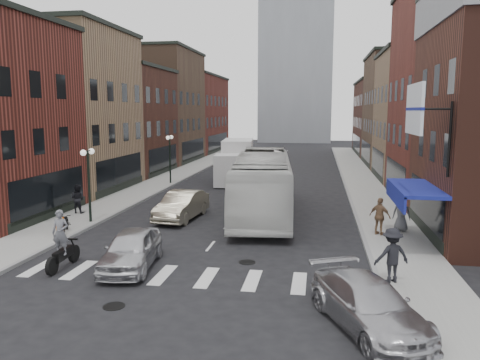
% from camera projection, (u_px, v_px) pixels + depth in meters
% --- Properties ---
extents(ground, '(160.00, 160.00, 0.00)m').
position_uv_depth(ground, '(205.00, 253.00, 20.39)').
color(ground, black).
rests_on(ground, ground).
extents(sidewalk_left, '(3.00, 74.00, 0.15)m').
position_uv_depth(sidewalk_left, '(173.00, 177.00, 43.24)').
color(sidewalk_left, gray).
rests_on(sidewalk_left, ground).
extents(sidewalk_right, '(3.00, 74.00, 0.15)m').
position_uv_depth(sidewalk_right, '(361.00, 181.00, 40.44)').
color(sidewalk_right, gray).
rests_on(sidewalk_right, ground).
extents(curb_left, '(0.20, 74.00, 0.16)m').
position_uv_depth(curb_left, '(188.00, 178.00, 43.00)').
color(curb_left, gray).
rests_on(curb_left, ground).
extents(curb_right, '(0.20, 74.00, 0.16)m').
position_uv_depth(curb_right, '(344.00, 182.00, 40.70)').
color(curb_right, gray).
rests_on(curb_right, ground).
extents(crosswalk_stripes, '(12.00, 2.20, 0.01)m').
position_uv_depth(crosswalk_stripes, '(186.00, 276.00, 17.46)').
color(crosswalk_stripes, silver).
rests_on(crosswalk_stripes, ground).
extents(bldg_left_mid_a, '(10.30, 10.20, 12.30)m').
position_uv_depth(bldg_left_mid_a, '(57.00, 110.00, 35.61)').
color(bldg_left_mid_a, '#A27F59').
rests_on(bldg_left_mid_a, ground).
extents(bldg_left_mid_b, '(10.30, 10.20, 10.30)m').
position_uv_depth(bldg_left_mid_b, '(114.00, 121.00, 45.51)').
color(bldg_left_mid_b, '#462219').
rests_on(bldg_left_mid_b, ground).
extents(bldg_left_far_a, '(10.30, 12.20, 13.30)m').
position_uv_depth(bldg_left_far_a, '(153.00, 106.00, 56.02)').
color(bldg_left_far_a, brown).
rests_on(bldg_left_far_a, ground).
extents(bldg_left_far_b, '(10.30, 16.20, 11.30)m').
position_uv_depth(bldg_left_far_b, '(185.00, 114.00, 69.82)').
color(bldg_left_far_b, maroon).
rests_on(bldg_left_far_b, ground).
extents(bldg_right_mid_a, '(10.30, 10.20, 14.30)m').
position_uv_depth(bldg_right_mid_a, '(478.00, 95.00, 30.53)').
color(bldg_right_mid_a, maroon).
rests_on(bldg_right_mid_a, ground).
extents(bldg_right_mid_b, '(10.30, 10.20, 11.30)m').
position_uv_depth(bldg_right_mid_b, '(439.00, 116.00, 40.51)').
color(bldg_right_mid_b, '#A27F59').
rests_on(bldg_right_mid_b, ground).
extents(bldg_right_far_a, '(10.30, 12.20, 12.30)m').
position_uv_depth(bldg_right_far_a, '(414.00, 111.00, 51.16)').
color(bldg_right_far_a, brown).
rests_on(bldg_right_far_a, ground).
extents(bldg_right_far_b, '(10.30, 16.20, 10.30)m').
position_uv_depth(bldg_right_far_b, '(394.00, 118.00, 64.97)').
color(bldg_right_far_b, '#462219').
rests_on(bldg_right_far_b, ground).
extents(awning_blue, '(1.80, 5.00, 0.78)m').
position_uv_depth(awning_blue, '(411.00, 190.00, 20.98)').
color(awning_blue, navy).
rests_on(awning_blue, ground).
extents(billboard_sign, '(1.52, 3.00, 3.70)m').
position_uv_depth(billboard_sign, '(417.00, 111.00, 18.57)').
color(billboard_sign, black).
rests_on(billboard_sign, ground).
extents(distant_tower, '(14.00, 14.00, 50.00)m').
position_uv_depth(distant_tower, '(298.00, 15.00, 92.80)').
color(distant_tower, '#9399A0').
rests_on(distant_tower, ground).
extents(streetlamp_near, '(0.32, 1.22, 4.11)m').
position_uv_depth(streetlamp_near, '(88.00, 171.00, 25.08)').
color(streetlamp_near, black).
rests_on(streetlamp_near, ground).
extents(streetlamp_far, '(0.32, 1.22, 4.11)m').
position_uv_depth(streetlamp_far, '(170.00, 150.00, 38.74)').
color(streetlamp_far, black).
rests_on(streetlamp_far, ground).
extents(bike_rack, '(0.08, 0.68, 0.80)m').
position_uv_depth(bike_rack, '(60.00, 226.00, 22.83)').
color(bike_rack, '#D8590C').
rests_on(bike_rack, sidewalk_left).
extents(box_truck, '(3.11, 8.50, 3.60)m').
position_uv_depth(box_truck, '(236.00, 161.00, 40.49)').
color(box_truck, silver).
rests_on(box_truck, ground).
extents(motorcycle_rider, '(0.68, 2.31, 2.36)m').
position_uv_depth(motorcycle_rider, '(61.00, 241.00, 18.15)').
color(motorcycle_rider, black).
rests_on(motorcycle_rider, ground).
extents(transit_bus, '(4.34, 13.58, 3.72)m').
position_uv_depth(transit_bus, '(263.00, 184.00, 27.66)').
color(transit_bus, silver).
rests_on(transit_bus, ground).
extents(sedan_left_near, '(2.32, 4.64, 1.52)m').
position_uv_depth(sedan_left_near, '(131.00, 249.00, 18.32)').
color(sedan_left_near, silver).
rests_on(sedan_left_near, ground).
extents(sedan_left_far, '(2.14, 4.96, 1.59)m').
position_uv_depth(sedan_left_far, '(182.00, 205.00, 26.59)').
color(sedan_left_far, '#B9AF96').
rests_on(sedan_left_far, ground).
extents(curb_car, '(3.75, 5.18, 1.39)m').
position_uv_depth(curb_car, '(369.00, 305.00, 13.22)').
color(curb_car, '#B4B4B9').
rests_on(curb_car, ground).
extents(parked_bicycle, '(1.33, 1.99, 0.99)m').
position_uv_depth(parked_bicycle, '(65.00, 223.00, 23.11)').
color(parked_bicycle, black).
rests_on(parked_bicycle, sidewalk_left).
extents(ped_left_solo, '(0.88, 0.56, 1.72)m').
position_uv_depth(ped_left_solo, '(78.00, 199.00, 27.50)').
color(ped_left_solo, black).
rests_on(ped_left_solo, sidewalk_left).
extents(ped_right_a, '(1.39, 0.99, 1.94)m').
position_uv_depth(ped_right_a, '(392.00, 255.00, 16.38)').
color(ped_right_a, black).
rests_on(ped_right_a, sidewalk_right).
extents(ped_right_b, '(1.19, 1.03, 1.83)m').
position_uv_depth(ped_right_b, '(380.00, 216.00, 22.64)').
color(ped_right_b, brown).
rests_on(ped_right_b, sidewalk_right).
extents(ped_right_c, '(0.98, 0.76, 1.77)m').
position_uv_depth(ped_right_c, '(401.00, 214.00, 23.36)').
color(ped_right_c, '#595B61').
rests_on(ped_right_c, sidewalk_right).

